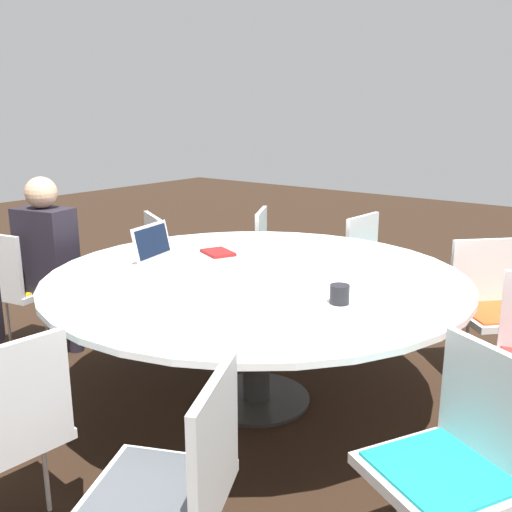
{
  "coord_description": "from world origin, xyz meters",
  "views": [
    {
      "loc": [
        -1.8,
        2.32,
        1.59
      ],
      "look_at": [
        0.0,
        0.0,
        0.84
      ],
      "focal_mm": 40.0,
      "sensor_mm": 36.0,
      "label": 1
    }
  ],
  "objects_px": {
    "chair_0": "(15,281)",
    "chair_7": "(376,264)",
    "laptop": "(161,253)",
    "spiral_notebook": "(218,253)",
    "chair_3": "(176,479)",
    "person_0": "(49,253)",
    "chair_9": "(171,258)",
    "coffee_cup": "(340,294)",
    "chair_8": "(277,254)",
    "chair_6": "(492,300)",
    "chair_4": "(457,452)",
    "chair_2": "(0,425)"
  },
  "relations": [
    {
      "from": "chair_0",
      "to": "chair_6",
      "type": "xyz_separation_m",
      "value": [
        -2.61,
        -1.54,
        0.0
      ]
    },
    {
      "from": "chair_4",
      "to": "chair_7",
      "type": "height_order",
      "value": "same"
    },
    {
      "from": "chair_6",
      "to": "person_0",
      "type": "bearing_deg",
      "value": -16.24
    },
    {
      "from": "person_0",
      "to": "chair_4",
      "type": "bearing_deg",
      "value": -18.58
    },
    {
      "from": "chair_4",
      "to": "laptop",
      "type": "bearing_deg",
      "value": 13.59
    },
    {
      "from": "chair_3",
      "to": "chair_7",
      "type": "distance_m",
      "value": 2.78
    },
    {
      "from": "chair_4",
      "to": "spiral_notebook",
      "type": "xyz_separation_m",
      "value": [
        1.76,
        -0.8,
        0.25
      ]
    },
    {
      "from": "spiral_notebook",
      "to": "coffee_cup",
      "type": "bearing_deg",
      "value": 161.45
    },
    {
      "from": "chair_0",
      "to": "chair_6",
      "type": "height_order",
      "value": "same"
    },
    {
      "from": "chair_6",
      "to": "laptop",
      "type": "xyz_separation_m",
      "value": [
        1.53,
        1.22,
        0.3
      ]
    },
    {
      "from": "chair_0",
      "to": "person_0",
      "type": "relative_size",
      "value": 0.71
    },
    {
      "from": "person_0",
      "to": "spiral_notebook",
      "type": "xyz_separation_m",
      "value": [
        -1.01,
        -0.52,
        0.06
      ]
    },
    {
      "from": "chair_6",
      "to": "coffee_cup",
      "type": "height_order",
      "value": "chair_6"
    },
    {
      "from": "laptop",
      "to": "coffee_cup",
      "type": "height_order",
      "value": "laptop"
    },
    {
      "from": "person_0",
      "to": "laptop",
      "type": "distance_m",
      "value": 0.89
    },
    {
      "from": "chair_0",
      "to": "chair_7",
      "type": "height_order",
      "value": "same"
    },
    {
      "from": "chair_3",
      "to": "chair_9",
      "type": "bearing_deg",
      "value": 21.14
    },
    {
      "from": "chair_0",
      "to": "chair_3",
      "type": "height_order",
      "value": "same"
    },
    {
      "from": "chair_8",
      "to": "coffee_cup",
      "type": "height_order",
      "value": "chair_8"
    },
    {
      "from": "chair_4",
      "to": "spiral_notebook",
      "type": "relative_size",
      "value": 3.35
    },
    {
      "from": "chair_3",
      "to": "chair_8",
      "type": "relative_size",
      "value": 1.0
    },
    {
      "from": "chair_4",
      "to": "spiral_notebook",
      "type": "bearing_deg",
      "value": 2.82
    },
    {
      "from": "chair_3",
      "to": "chair_6",
      "type": "relative_size",
      "value": 1.0
    },
    {
      "from": "person_0",
      "to": "coffee_cup",
      "type": "distance_m",
      "value": 2.06
    },
    {
      "from": "chair_4",
      "to": "laptop",
      "type": "distance_m",
      "value": 1.98
    },
    {
      "from": "chair_2",
      "to": "spiral_notebook",
      "type": "distance_m",
      "value": 1.71
    },
    {
      "from": "chair_0",
      "to": "chair_9",
      "type": "relative_size",
      "value": 1.0
    },
    {
      "from": "chair_9",
      "to": "spiral_notebook",
      "type": "height_order",
      "value": "chair_9"
    },
    {
      "from": "chair_6",
      "to": "spiral_notebook",
      "type": "height_order",
      "value": "chair_6"
    },
    {
      "from": "chair_4",
      "to": "chair_6",
      "type": "height_order",
      "value": "same"
    },
    {
      "from": "chair_8",
      "to": "spiral_notebook",
      "type": "bearing_deg",
      "value": -12.65
    },
    {
      "from": "coffee_cup",
      "to": "chair_0",
      "type": "bearing_deg",
      "value": 7.53
    },
    {
      "from": "chair_2",
      "to": "spiral_notebook",
      "type": "height_order",
      "value": "chair_2"
    },
    {
      "from": "chair_7",
      "to": "laptop",
      "type": "height_order",
      "value": "laptop"
    },
    {
      "from": "chair_0",
      "to": "spiral_notebook",
      "type": "xyz_separation_m",
      "value": [
        -1.22,
        -0.65,
        0.25
      ]
    },
    {
      "from": "chair_2",
      "to": "chair_9",
      "type": "bearing_deg",
      "value": 36.19
    },
    {
      "from": "chair_2",
      "to": "chair_9",
      "type": "distance_m",
      "value": 2.39
    },
    {
      "from": "chair_7",
      "to": "person_0",
      "type": "distance_m",
      "value": 2.29
    },
    {
      "from": "chair_6",
      "to": "person_0",
      "type": "relative_size",
      "value": 0.71
    },
    {
      "from": "chair_0",
      "to": "chair_2",
      "type": "height_order",
      "value": "same"
    },
    {
      "from": "coffee_cup",
      "to": "person_0",
      "type": "bearing_deg",
      "value": 4.64
    },
    {
      "from": "chair_9",
      "to": "chair_7",
      "type": "bearing_deg",
      "value": 60.06
    },
    {
      "from": "coffee_cup",
      "to": "chair_3",
      "type": "bearing_deg",
      "value": 94.11
    },
    {
      "from": "chair_7",
      "to": "spiral_notebook",
      "type": "relative_size",
      "value": 3.35
    },
    {
      "from": "chair_9",
      "to": "chair_3",
      "type": "bearing_deg",
      "value": -15.74
    },
    {
      "from": "chair_3",
      "to": "person_0",
      "type": "height_order",
      "value": "person_0"
    },
    {
      "from": "chair_3",
      "to": "laptop",
      "type": "relative_size",
      "value": 2.27
    },
    {
      "from": "chair_7",
      "to": "spiral_notebook",
      "type": "bearing_deg",
      "value": -17.49
    },
    {
      "from": "laptop",
      "to": "spiral_notebook",
      "type": "distance_m",
      "value": 0.37
    },
    {
      "from": "chair_4",
      "to": "coffee_cup",
      "type": "height_order",
      "value": "chair_4"
    }
  ]
}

